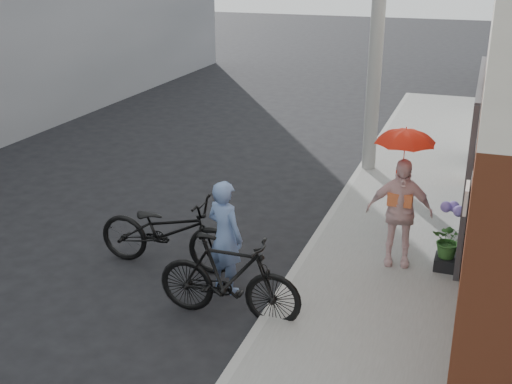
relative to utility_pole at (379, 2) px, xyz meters
The scene contains 11 objects.
ground 7.03m from the utility_pole, 100.39° to the right, with size 80.00×80.00×0.00m, color black.
sidewalk 5.37m from the utility_pole, 75.96° to the right, with size 2.20×24.00×0.12m, color gray.
curb 5.28m from the utility_pole, 92.29° to the right, with size 0.12×24.00×0.12m, color #9E9E99.
utility_pole is the anchor object (origin of this frame).
officer 6.32m from the utility_pole, 99.71° to the right, with size 0.58×0.38×1.60m, color #6580B3.
bike_left 6.36m from the utility_pole, 111.10° to the right, with size 0.75×2.16×1.14m, color black.
bike_right 6.99m from the utility_pole, 95.78° to the right, with size 0.54×1.90×1.14m, color black.
kimono_woman 5.11m from the utility_pole, 74.63° to the right, with size 0.94×0.39×1.60m, color #F6CFCE.
parasol 4.64m from the utility_pole, 74.63° to the right, with size 0.81×0.81×0.71m, color #F8371D.
planter 5.67m from the utility_pole, 65.71° to the right, with size 0.35×0.35×0.18m, color black.
potted_plant 5.47m from the utility_pole, 65.71° to the right, with size 0.48×0.42×0.53m, color #2E5E25.
Camera 1 is at (3.19, -6.94, 4.44)m, focal length 45.00 mm.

